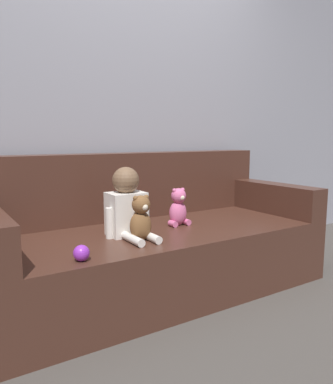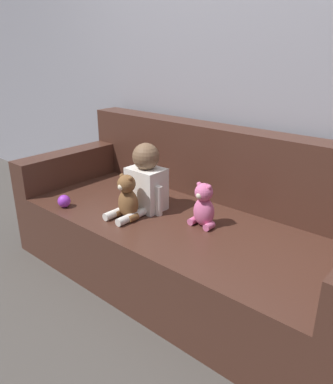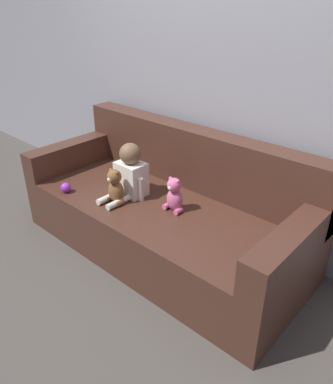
% 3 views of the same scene
% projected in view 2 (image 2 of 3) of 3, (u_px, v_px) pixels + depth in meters
% --- Properties ---
extents(ground_plane, '(12.00, 12.00, 0.00)m').
position_uv_depth(ground_plane, '(183.00, 278.00, 2.27)').
color(ground_plane, '#4C4742').
extents(wall_back, '(8.00, 0.05, 2.60)m').
position_uv_depth(wall_back, '(245.00, 48.00, 2.17)').
color(wall_back, '#93939E').
rests_on(wall_back, ground_plane).
extents(couch, '(2.13, 0.92, 0.86)m').
position_uv_depth(couch, '(191.00, 230.00, 2.20)').
color(couch, '#47281E').
rests_on(couch, ground_plane).
extents(person_baby, '(0.28, 0.36, 0.40)m').
position_uv_depth(person_baby, '(145.00, 182.00, 2.16)').
color(person_baby, white).
rests_on(person_baby, couch).
extents(teddy_bear_brown, '(0.15, 0.12, 0.25)m').
position_uv_depth(teddy_bear_brown, '(127.00, 198.00, 2.07)').
color(teddy_bear_brown, brown).
rests_on(teddy_bear_brown, couch).
extents(plush_toy_side, '(0.14, 0.11, 0.24)m').
position_uv_depth(plush_toy_side, '(204.00, 206.00, 1.97)').
color(plush_toy_side, '#DB6699').
rests_on(plush_toy_side, couch).
extents(toy_ball, '(0.08, 0.08, 0.08)m').
position_uv_depth(toy_ball, '(64.00, 201.00, 2.23)').
color(toy_ball, purple).
rests_on(toy_ball, couch).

